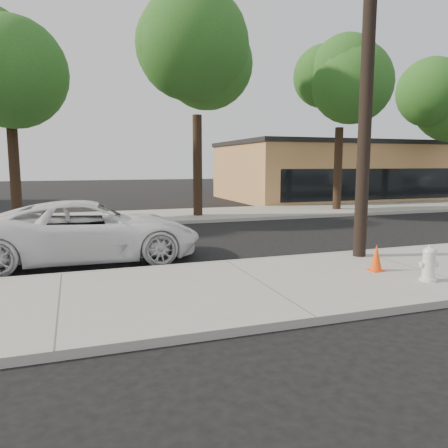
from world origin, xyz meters
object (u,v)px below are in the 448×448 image
at_px(fire_hydrant, 429,265).
at_px(traffic_cone, 376,258).
at_px(police_cruiser, 89,231).
at_px(utility_pole, 367,82).

xyz_separation_m(fire_hydrant, traffic_cone, (-0.48, 1.10, -0.05)).
bearing_deg(fire_hydrant, traffic_cone, 129.45).
distance_m(police_cruiser, traffic_cone, 7.40).
distance_m(utility_pole, traffic_cone, 4.56).
distance_m(fire_hydrant, traffic_cone, 1.20).
bearing_deg(utility_pole, fire_hydrant, -93.87).
relative_size(utility_pole, fire_hydrant, 12.35).
height_order(police_cruiser, fire_hydrant, police_cruiser).
distance_m(utility_pole, fire_hydrant, 4.95).
height_order(fire_hydrant, traffic_cone, fire_hydrant).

